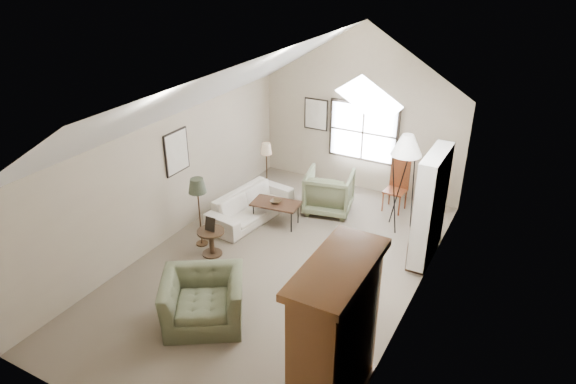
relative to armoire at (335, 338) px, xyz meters
The scene contains 18 objects.
room_shell 3.87m from the armoire, 132.25° to the left, with size 5.01×8.01×4.00m.
window 6.70m from the armoire, 108.11° to the left, with size 1.72×0.08×1.42m, color black.
skylight 4.02m from the armoire, 104.93° to the left, with size 0.80×1.20×0.52m, color white, non-canonical shape.
wall_art 5.98m from the armoire, 133.09° to the left, with size 1.97×3.71×0.88m.
armoire is the anchor object (origin of this frame).
tv_alcove 4.00m from the armoire, 87.71° to the left, with size 0.32×1.30×2.10m, color white.
media_console 4.08m from the armoire, 88.00° to the left, with size 0.34×1.18×0.60m, color #382316.
tv_panel 4.01m from the armoire, 88.00° to the left, with size 0.05×0.90×0.55m, color black.
sofa 5.28m from the armoire, 133.94° to the left, with size 2.14×0.83×0.62m, color beige.
armchair_near 2.62m from the armoire, 168.36° to the left, with size 1.27×1.11×0.82m, color #565F42.
armchair_far 5.43m from the armoire, 114.85° to the left, with size 1.01×1.04×0.94m, color #606446.
coffee_table 4.92m from the armoire, 128.47° to the left, with size 1.01×0.56×0.51m, color #3C2618.
bowl 4.88m from the armoire, 128.47° to the left, with size 0.24×0.24×0.06m, color #3D2C19.
side_table 4.22m from the armoire, 148.49° to the left, with size 0.54×0.54×0.54m, color #382917.
side_chair 5.74m from the armoire, 99.78° to the left, with size 0.45×0.45×1.16m, color brown.
tripod_lamp 4.93m from the armoire, 97.29° to the left, with size 0.62×0.62×2.15m, color white, non-canonical shape.
dark_lamp 4.59m from the armoire, 148.97° to the left, with size 0.36×0.36×1.49m, color #292E21, non-canonical shape.
tan_lamp 6.34m from the armoire, 128.35° to the left, with size 0.27×0.27×1.34m, color tan, non-canonical shape.
Camera 1 is at (4.00, -7.00, 5.57)m, focal length 32.00 mm.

